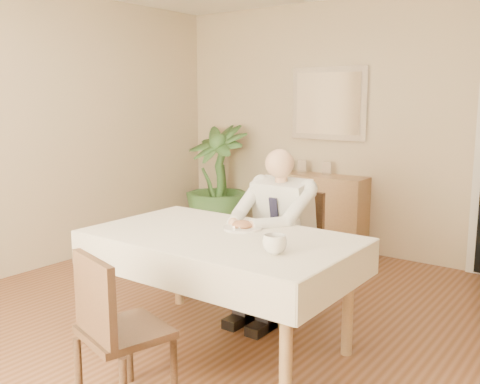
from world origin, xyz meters
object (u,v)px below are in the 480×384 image
Objects in this scene: dining_table at (221,247)px; chair_near at (113,325)px; seated_man at (272,226)px; coffee_mug at (275,244)px; chair_far at (292,242)px; potted_palm at (217,182)px; sideboard at (319,213)px.

chair_near reaches higher than dining_table.
seated_man is 0.91m from coffee_mug.
chair_far is at bearing 106.23° from chair_near.
seated_man reaches higher than dining_table.
seated_man is at bearing 124.02° from coffee_mug.
coffee_mug is (0.50, -1.03, 0.30)m from chair_far.
dining_table is at bearing -50.69° from potted_palm.
chair_far is 1.19m from coffee_mug.
chair_far reaches higher than dining_table.
potted_palm is at bearing 138.45° from seated_man.
chair_near is 0.69× the size of seated_man.
sideboard is at bearing 110.12° from chair_far.
chair_near is at bearing -59.66° from potted_palm.
seated_man is 9.20× the size of coffee_mug.
sideboard is (-0.57, 1.80, -0.29)m from seated_man.
potted_palm is (-1.77, 1.57, -0.04)m from seated_man.
chair_near reaches higher than sideboard.
coffee_mug is at bearing 73.88° from chair_near.
sideboard is at bearing 115.42° from chair_near.
chair_far is at bearing 115.97° from coffee_mug.
chair_near is at bearing -121.20° from coffee_mug.
dining_table is 0.59m from seated_man.
chair_far is at bearing 89.79° from dining_table.
coffee_mug is at bearing -17.11° from dining_table.
seated_man is 2.37m from potted_palm.
dining_table is 12.69× the size of coffee_mug.
potted_palm is (-1.81, 3.09, 0.17)m from chair_near.
potted_palm reaches higher than seated_man.
chair_far is at bearing -35.90° from potted_palm.
dining_table is at bearing 107.32° from chair_near.
potted_palm is at bearing -170.29° from sideboard.
sideboard is at bearing 112.85° from coffee_mug.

